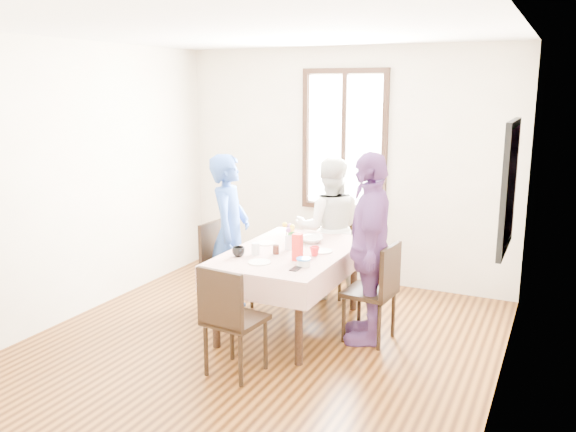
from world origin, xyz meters
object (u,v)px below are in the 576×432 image
object	(u,v)px
person_left	(229,234)
person_far	(330,227)
chair_near	(235,319)
chair_far	(330,254)
chair_left	(228,267)
chair_right	(369,292)
person_right	(369,248)
dining_table	(290,290)

from	to	relation	value
person_left	person_far	size ratio (longest dim) A/B	1.06
chair_near	person_left	distance (m)	1.43
chair_far	chair_left	bearing A→B (deg)	46.03
chair_right	chair_near	world-z (taller)	same
chair_right	person_right	xyz separation A→B (m)	(-0.02, 0.00, 0.40)
chair_left	person_right	xyz separation A→B (m)	(1.51, -0.09, 0.40)
chair_near	person_right	distance (m)	1.37
dining_table	chair_far	world-z (taller)	chair_far
chair_near	person_far	distance (m)	2.05
chair_right	person_far	size ratio (longest dim) A/B	0.60
chair_right	chair_near	size ratio (longest dim) A/B	1.00
chair_near	person_left	bearing A→B (deg)	129.00
chair_far	person_right	size ratio (longest dim) A/B	0.53
chair_left	dining_table	bearing A→B (deg)	85.00
chair_left	chair_far	xyz separation A→B (m)	(0.76, 0.89, 0.00)
person_left	chair_near	bearing A→B (deg)	-162.32
dining_table	chair_left	bearing A→B (deg)	169.64
person_left	chair_far	bearing A→B (deg)	-54.96
chair_far	chair_right	bearing A→B (deg)	124.86
chair_left	chair_near	xyz separation A→B (m)	(0.76, -1.16, 0.00)
person_left	person_right	world-z (taller)	person_right
dining_table	person_right	size ratio (longest dim) A/B	0.87
chair_left	person_far	xyz separation A→B (m)	(0.76, 0.87, 0.31)
dining_table	chair_near	distance (m)	1.03
person_far	person_right	distance (m)	1.22
dining_table	person_far	bearing A→B (deg)	90.00
chair_left	person_far	bearing A→B (deg)	143.93
dining_table	person_far	xyz separation A→B (m)	(0.00, 1.01, 0.39)
dining_table	chair_left	distance (m)	0.78
chair_near	person_left	xyz separation A→B (m)	(-0.74, 1.16, 0.35)
person_right	person_left	bearing A→B (deg)	-110.60
person_right	chair_far	bearing A→B (deg)	-159.76
chair_right	person_left	distance (m)	1.55
person_left	person_right	distance (m)	1.49
person_left	person_far	distance (m)	1.14
chair_left	person_right	world-z (taller)	person_right
chair_right	chair_far	bearing A→B (deg)	43.29
chair_far	person_far	bearing A→B (deg)	86.85
chair_far	chair_near	xyz separation A→B (m)	(0.00, -2.05, 0.00)
person_right	chair_right	bearing A→B (deg)	72.98
chair_far	person_left	distance (m)	1.21
chair_right	person_far	distance (m)	1.27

